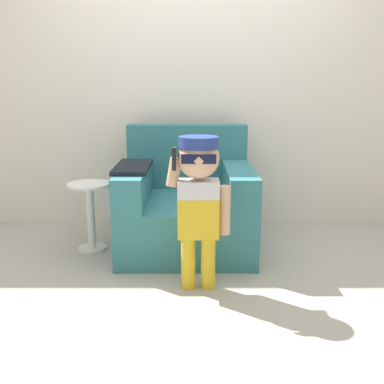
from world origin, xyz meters
name	(u,v)px	position (x,y,z in m)	size (l,w,h in m)	color
ground_plane	(196,257)	(0.00, 0.00, 0.00)	(10.00, 10.00, 0.00)	#ADA89E
wall_back	(196,75)	(0.00, 0.86, 1.30)	(10.00, 0.05, 2.60)	silver
armchair	(187,205)	(-0.07, 0.26, 0.32)	(0.99, 1.01, 0.91)	teal
person_child	(199,189)	(0.01, -0.50, 0.62)	(0.38, 0.29, 0.93)	gold
side_table	(91,210)	(-0.79, 0.15, 0.31)	(0.32, 0.32, 0.52)	white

